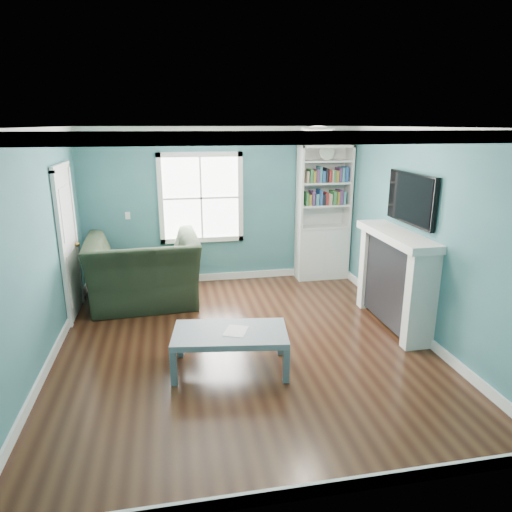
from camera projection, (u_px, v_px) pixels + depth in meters
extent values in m
plane|color=black|center=(243.00, 344.00, 5.68)|extent=(5.00, 5.00, 0.00)
plane|color=#35616D|center=(219.00, 206.00, 7.67)|extent=(4.50, 0.00, 4.50)
plane|color=#35616D|center=(303.00, 338.00, 2.95)|extent=(4.50, 0.00, 4.50)
plane|color=#35616D|center=(37.00, 253.00, 4.91)|extent=(0.00, 5.00, 5.00)
plane|color=#35616D|center=(420.00, 235.00, 5.71)|extent=(0.00, 5.00, 5.00)
plane|color=white|center=(242.00, 127.00, 4.95)|extent=(5.00, 5.00, 0.00)
cube|color=white|center=(221.00, 276.00, 8.00)|extent=(4.50, 0.03, 0.12)
cube|color=white|center=(298.00, 492.00, 3.31)|extent=(4.50, 0.03, 0.12)
cube|color=white|center=(53.00, 356.00, 5.26)|extent=(0.03, 5.00, 0.12)
cube|color=white|center=(409.00, 325.00, 6.06)|extent=(0.03, 5.00, 0.12)
cube|color=white|center=(218.00, 129.00, 7.30)|extent=(4.50, 0.04, 0.08)
cube|color=white|center=(309.00, 138.00, 2.62)|extent=(4.50, 0.04, 0.08)
cube|color=white|center=(22.00, 132.00, 4.56)|extent=(0.04, 5.00, 0.08)
cube|color=white|center=(429.00, 131.00, 5.36)|extent=(0.04, 5.00, 0.08)
cube|color=white|center=(201.00, 198.00, 7.57)|extent=(1.24, 0.01, 1.34)
cube|color=white|center=(161.00, 199.00, 7.44)|extent=(0.08, 0.06, 1.50)
cube|color=white|center=(240.00, 197.00, 7.68)|extent=(0.08, 0.06, 1.50)
cube|color=white|center=(203.00, 240.00, 7.76)|extent=(1.40, 0.06, 0.08)
cube|color=white|center=(200.00, 154.00, 7.36)|extent=(1.40, 0.06, 0.08)
cube|color=white|center=(201.00, 198.00, 7.56)|extent=(1.24, 0.03, 0.03)
cube|color=white|center=(201.00, 198.00, 7.56)|extent=(0.03, 0.03, 1.34)
cube|color=silver|center=(322.00, 253.00, 8.03)|extent=(0.90, 0.35, 0.90)
cube|color=silver|center=(300.00, 188.00, 7.63)|extent=(0.04, 0.35, 1.40)
cube|color=silver|center=(348.00, 187.00, 7.79)|extent=(0.04, 0.35, 1.40)
cube|color=silver|center=(321.00, 186.00, 7.87)|extent=(0.90, 0.02, 1.40)
cube|color=silver|center=(326.00, 146.00, 7.52)|extent=(0.90, 0.35, 0.04)
cube|color=silver|center=(323.00, 227.00, 7.90)|extent=(0.84, 0.33, 0.03)
cube|color=silver|center=(324.00, 205.00, 7.79)|extent=(0.84, 0.33, 0.03)
cube|color=silver|center=(325.00, 183.00, 7.69)|extent=(0.84, 0.33, 0.03)
cube|color=silver|center=(325.00, 161.00, 7.59)|extent=(0.84, 0.33, 0.03)
cube|color=#33723F|center=(324.00, 198.00, 7.74)|extent=(0.70, 0.25, 0.22)
cube|color=olive|center=(325.00, 175.00, 7.63)|extent=(0.70, 0.25, 0.22)
cylinder|color=beige|center=(327.00, 152.00, 7.50)|extent=(0.26, 0.06, 0.26)
cube|color=black|center=(396.00, 283.00, 6.07)|extent=(0.30, 1.20, 1.10)
cube|color=black|center=(393.00, 297.00, 6.12)|extent=(0.22, 0.65, 0.70)
cube|color=silver|center=(421.00, 301.00, 5.43)|extent=(0.36, 0.16, 1.20)
cube|color=silver|center=(373.00, 268.00, 6.70)|extent=(0.36, 0.16, 1.20)
cube|color=silver|center=(397.00, 236.00, 5.88)|extent=(0.44, 1.58, 0.10)
cube|color=black|center=(411.00, 199.00, 5.77)|extent=(0.06, 1.10, 0.65)
cube|color=silver|center=(68.00, 245.00, 6.31)|extent=(0.04, 0.80, 2.05)
cube|color=white|center=(62.00, 253.00, 5.89)|extent=(0.05, 0.08, 2.13)
cube|color=white|center=(75.00, 237.00, 6.74)|extent=(0.05, 0.08, 2.13)
cube|color=white|center=(60.00, 167.00, 6.02)|extent=(0.05, 0.98, 0.08)
sphere|color=#BF8C3F|center=(78.00, 244.00, 6.63)|extent=(0.07, 0.07, 0.07)
ellipsoid|color=white|center=(318.00, 133.00, 5.22)|extent=(0.34, 0.34, 0.15)
cylinder|color=white|center=(318.00, 129.00, 5.21)|extent=(0.38, 0.38, 0.03)
cube|color=white|center=(128.00, 216.00, 7.42)|extent=(0.08, 0.01, 0.12)
imported|color=black|center=(143.00, 259.00, 6.77)|extent=(1.65, 1.12, 1.40)
cube|color=#555E66|center=(174.00, 368.00, 4.74)|extent=(0.08, 0.08, 0.38)
cube|color=#555E66|center=(286.00, 365.00, 4.79)|extent=(0.08, 0.08, 0.38)
cube|color=#555E66|center=(180.00, 341.00, 5.33)|extent=(0.08, 0.08, 0.38)
cube|color=#555E66|center=(280.00, 339.00, 5.38)|extent=(0.08, 0.08, 0.38)
cube|color=slate|center=(230.00, 334.00, 5.00)|extent=(1.33, 0.84, 0.07)
cube|color=white|center=(236.00, 331.00, 4.99)|extent=(0.33, 0.36, 0.00)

